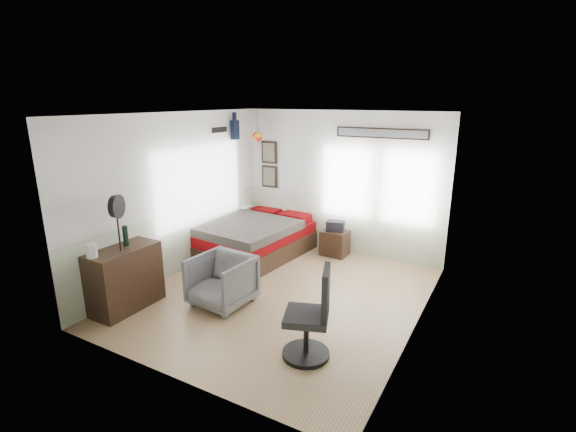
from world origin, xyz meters
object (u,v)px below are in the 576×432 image
(armchair, at_px, (222,281))
(nightstand, at_px, (335,243))
(task_chair, at_px, (312,322))
(dresser, at_px, (125,278))
(bed, at_px, (254,239))

(armchair, height_order, nightstand, armchair)
(armchair, height_order, task_chair, task_chair)
(armchair, bearing_deg, dresser, -142.87)
(dresser, bearing_deg, nightstand, 62.30)
(bed, xyz_separation_m, armchair, (0.70, -1.88, 0.03))
(dresser, bearing_deg, bed, 80.44)
(armchair, distance_m, task_chair, 1.77)
(dresser, xyz_separation_m, task_chair, (2.83, 0.21, 0.00))
(armchair, bearing_deg, nightstand, 80.64)
(nightstand, distance_m, task_chair, 3.35)
(bed, distance_m, task_chair, 3.39)
(armchair, bearing_deg, task_chair, -12.84)
(dresser, relative_size, nightstand, 2.07)
(armchair, bearing_deg, bed, 114.58)
(bed, xyz_separation_m, dresser, (-0.44, -2.61, 0.11))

